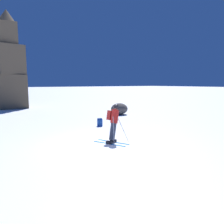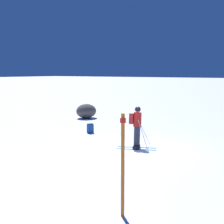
% 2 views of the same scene
% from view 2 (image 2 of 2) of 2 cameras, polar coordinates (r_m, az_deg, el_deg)
% --- Properties ---
extents(ground_plane, '(300.00, 300.00, 0.00)m').
position_cam_2_polar(ground_plane, '(12.94, 3.63, -7.04)').
color(ground_plane, white).
extents(skier, '(1.36, 1.71, 1.78)m').
position_cam_2_polar(skier, '(13.31, 4.52, -2.34)').
color(skier, '#1E7AC6').
rests_on(skier, ground).
extents(spare_backpack, '(0.35, 0.30, 0.50)m').
position_cam_2_polar(spare_backpack, '(16.53, -3.99, -3.00)').
color(spare_backpack, '#194293').
rests_on(spare_backpack, ground).
extents(exposed_boulder_0, '(1.52, 1.29, 0.99)m').
position_cam_2_polar(exposed_boulder_0, '(21.75, -4.73, 0.17)').
color(exposed_boulder_0, '#4C4742').
rests_on(exposed_boulder_0, ground).
extents(trail_marker, '(0.13, 0.13, 2.33)m').
position_cam_2_polar(trail_marker, '(6.94, 1.98, -9.02)').
color(trail_marker, orange).
rests_on(trail_marker, ground).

